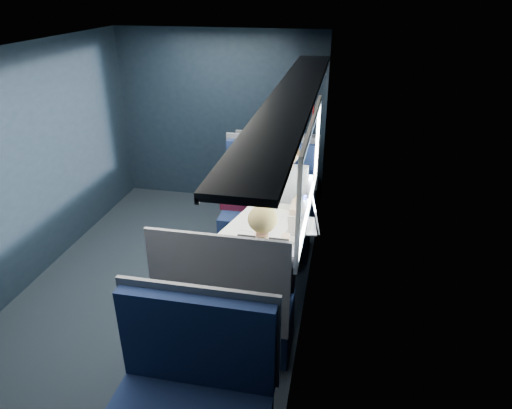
% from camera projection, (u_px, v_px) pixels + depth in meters
% --- Properties ---
extents(ground, '(2.80, 4.20, 0.01)m').
position_uv_depth(ground, '(172.00, 279.00, 4.79)').
color(ground, black).
extents(room_shell, '(3.00, 4.40, 2.40)m').
position_uv_depth(room_shell, '(161.00, 144.00, 4.14)').
color(room_shell, black).
rests_on(room_shell, ground).
extents(table, '(0.62, 1.00, 0.74)m').
position_uv_depth(table, '(270.00, 233.00, 4.32)').
color(table, '#54565E').
rests_on(table, ground).
extents(seat_bay_near, '(1.06, 0.62, 1.26)m').
position_uv_depth(seat_bay_near, '(265.00, 213.00, 5.23)').
color(seat_bay_near, '#0C1636').
rests_on(seat_bay_near, ground).
extents(seat_bay_far, '(1.04, 0.62, 1.26)m').
position_uv_depth(seat_bay_far, '(229.00, 310.00, 3.69)').
color(seat_bay_far, '#0C1636').
rests_on(seat_bay_far, ground).
extents(seat_row_front, '(1.04, 0.51, 1.16)m').
position_uv_depth(seat_row_front, '(279.00, 183.00, 6.05)').
color(seat_row_front, '#0C1636').
rests_on(seat_row_front, ground).
extents(seat_row_back, '(1.04, 0.51, 1.16)m').
position_uv_depth(seat_row_back, '(193.00, 403.00, 2.88)').
color(seat_row_back, '#0C1636').
rests_on(seat_row_back, ground).
extents(man, '(0.53, 0.56, 1.32)m').
position_uv_depth(man, '(287.00, 197.00, 4.90)').
color(man, black).
rests_on(man, ground).
extents(woman, '(0.53, 0.56, 1.32)m').
position_uv_depth(woman, '(263.00, 269.00, 3.66)').
color(woman, black).
rests_on(woman, ground).
extents(papers, '(0.72, 0.89, 0.01)m').
position_uv_depth(papers, '(260.00, 225.00, 4.30)').
color(papers, white).
rests_on(papers, table).
extents(laptop, '(0.31, 0.38, 0.26)m').
position_uv_depth(laptop, '(308.00, 221.00, 4.22)').
color(laptop, silver).
rests_on(laptop, table).
extents(bottle_small, '(0.07, 0.07, 0.23)m').
position_uv_depth(bottle_small, '(304.00, 208.00, 4.39)').
color(bottle_small, silver).
rests_on(bottle_small, table).
extents(cup, '(0.07, 0.07, 0.09)m').
position_uv_depth(cup, '(300.00, 203.00, 4.61)').
color(cup, white).
rests_on(cup, table).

